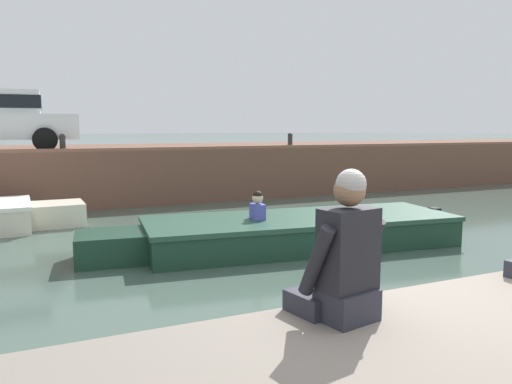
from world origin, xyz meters
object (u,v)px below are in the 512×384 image
mooring_bollard_east (290,140)px  person_seated_left (343,262)px  mooring_bollard_mid (62,142)px  motorboat_passing (287,232)px

mooring_bollard_east → person_seated_left: bearing=-116.7°
mooring_bollard_east → person_seated_left: (-5.44, -10.79, -0.50)m
mooring_bollard_east → mooring_bollard_mid: bearing=180.0°
mooring_bollard_mid → mooring_bollard_east: 6.44m
mooring_bollard_mid → mooring_bollard_east: size_ratio=1.00×
mooring_bollard_mid → person_seated_left: 10.85m
motorboat_passing → person_seated_left: person_seated_left is taller
mooring_bollard_east → person_seated_left: 12.09m
motorboat_passing → person_seated_left: 5.56m
person_seated_left → motorboat_passing: bearing=65.7°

